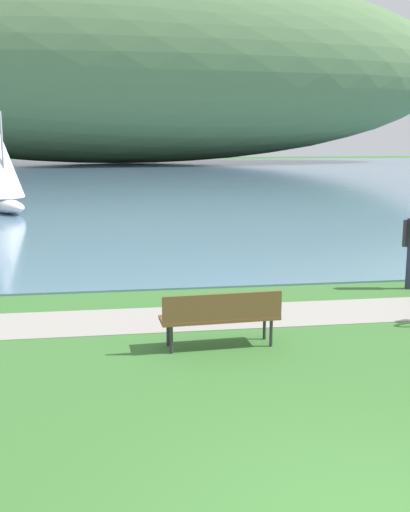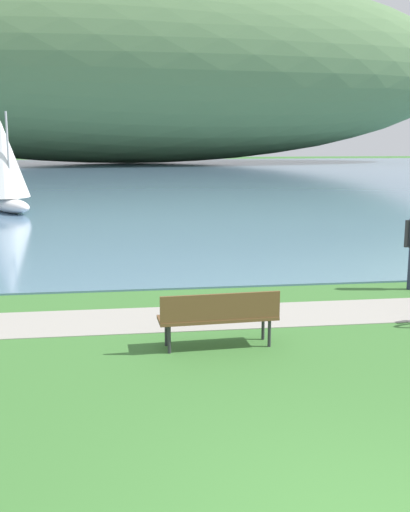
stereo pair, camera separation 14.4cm
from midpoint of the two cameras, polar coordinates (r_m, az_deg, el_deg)
The scene contains 5 objects.
bay_water at distance 52.33m, azimuth -5.59°, elevation 7.61°, with size 180.00×80.00×0.04m, color #5B7F9E.
distant_hillside at distance 78.47m, azimuth -7.47°, elevation 17.27°, with size 86.48×28.00×23.41m, color #567A4C.
shoreline_path at distance 10.78m, azimuth 3.16°, elevation -5.70°, with size 60.00×1.50×0.01m, color #A39E93.
park_bench_near_camera at distance 9.07m, azimuth 1.78°, elevation -5.55°, with size 1.82×0.58×0.88m.
sailboat_nearest_to_shore at distance 27.03m, azimuth -18.35°, elevation 8.14°, with size 3.01×3.52×4.17m.
Camera 2 is at (-1.90, -3.87, 3.11)m, focal length 42.34 mm.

